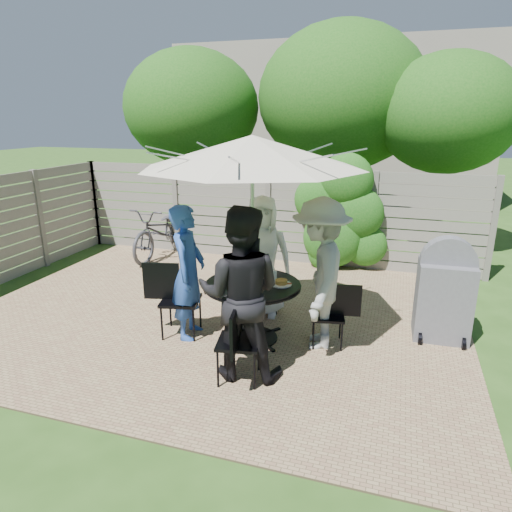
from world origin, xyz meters
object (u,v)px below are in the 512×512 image
(person_right, at_px, (320,274))
(glass_front, at_px, (258,286))
(plate_left, at_px, (224,280))
(plate_front, at_px, (248,292))
(person_left, at_px, (188,273))
(coffee_cup, at_px, (263,273))
(person_back, at_px, (262,257))
(syrup_jug, at_px, (249,276))
(chair_back, at_px, (263,292))
(person_front, at_px, (240,294))
(plate_back, at_px, (257,272))
(bbq_grill, at_px, (444,294))
(plate_right, at_px, (281,283))
(chair_left, at_px, (180,314))
(chair_front, at_px, (239,357))
(chair_right, at_px, (328,327))
(patio_table, at_px, (253,301))
(glass_back, at_px, (248,271))
(glass_right, at_px, (274,276))
(bicycle, at_px, (162,231))
(umbrella, at_px, (252,152))

(person_right, xyz_separation_m, glass_front, (-0.68, -0.37, -0.09))
(plate_left, relative_size, plate_front, 1.00)
(person_left, distance_m, coffee_cup, 0.96)
(person_back, bearing_deg, syrup_jug, -94.40)
(chair_back, xyz_separation_m, person_front, (0.28, -1.77, 0.68))
(plate_back, height_order, bbq_grill, bbq_grill)
(person_back, bearing_deg, plate_right, -66.55)
(chair_left, xyz_separation_m, person_left, (0.13, 0.02, 0.58))
(chair_front, xyz_separation_m, person_right, (0.67, 1.08, 0.66))
(bbq_grill, bearing_deg, chair_right, -157.05)
(patio_table, height_order, person_back, person_back)
(patio_table, height_order, glass_front, glass_front)
(plate_right, xyz_separation_m, glass_back, (-0.50, 0.18, 0.05))
(coffee_cup, bearing_deg, plate_left, -145.54)
(glass_back, bearing_deg, chair_front, -76.18)
(glass_right, distance_m, bbq_grill, 2.18)
(plate_right, height_order, bicycle, bicycle)
(person_right, height_order, plate_back, person_right)
(chair_back, relative_size, chair_right, 1.13)
(person_front, height_order, person_right, person_front)
(patio_table, relative_size, chair_front, 1.45)
(umbrella, height_order, chair_right, umbrella)
(chair_back, distance_m, chair_left, 1.37)
(glass_back, distance_m, syrup_jug, 0.21)
(chair_back, bearing_deg, bicycle, -142.17)
(patio_table, distance_m, chair_right, 1.01)
(person_front, distance_m, glass_right, 0.98)
(chair_left, relative_size, glass_front, 7.12)
(patio_table, relative_size, person_left, 0.78)
(bbq_grill, bearing_deg, person_left, -165.90)
(patio_table, bearing_deg, chair_right, 8.93)
(plate_left, height_order, glass_front, glass_front)
(plate_right, bearing_deg, chair_front, -101.51)
(plate_front, bearing_deg, chair_back, 98.99)
(bicycle, bearing_deg, glass_right, -39.47)
(plate_left, distance_m, bicycle, 3.96)
(patio_table, distance_m, umbrella, 1.85)
(patio_table, bearing_deg, glass_front, -59.10)
(person_right, xyz_separation_m, coffee_cup, (-0.76, 0.10, -0.10))
(person_front, height_order, plate_back, person_front)
(plate_back, height_order, glass_front, glass_front)
(plate_left, relative_size, glass_right, 1.86)
(plate_front, bearing_deg, patio_table, 98.90)
(person_front, bearing_deg, glass_front, -100.42)
(umbrella, relative_size, bbq_grill, 2.22)
(plate_back, distance_m, glass_right, 0.37)
(person_right, distance_m, glass_right, 0.59)
(plate_right, xyz_separation_m, bbq_grill, (1.95, 0.73, -0.18))
(glass_front, xyz_separation_m, bicycle, (-3.06, 3.20, -0.32))
(chair_back, bearing_deg, chair_front, -7.19)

